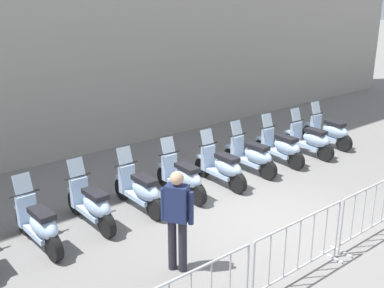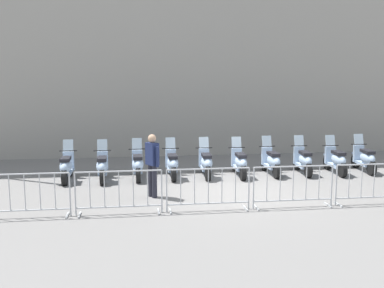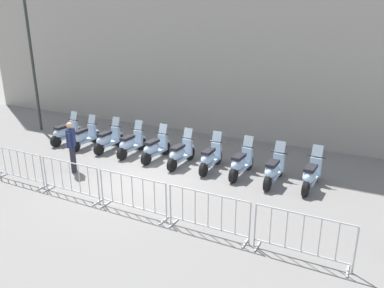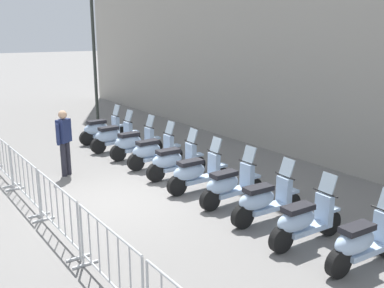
# 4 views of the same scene
# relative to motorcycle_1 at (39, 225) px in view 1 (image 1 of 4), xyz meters

# --- Properties ---
(ground_plane) EXTENTS (120.00, 120.00, 0.00)m
(ground_plane) POSITION_rel_motorcycle_1_xyz_m (4.08, -1.24, -0.45)
(ground_plane) COLOR slate
(motorcycle_1) EXTENTS (0.66, 1.72, 1.24)m
(motorcycle_1) POSITION_rel_motorcycle_1_xyz_m (0.00, 0.00, 0.00)
(motorcycle_1) COLOR black
(motorcycle_1) RESTS_ON ground
(motorcycle_2) EXTENTS (0.64, 1.72, 1.24)m
(motorcycle_2) POSITION_rel_motorcycle_1_xyz_m (1.07, 0.30, 0.00)
(motorcycle_2) COLOR black
(motorcycle_2) RESTS_ON ground
(motorcycle_3) EXTENTS (0.63, 1.72, 1.24)m
(motorcycle_3) POSITION_rel_motorcycle_1_xyz_m (2.16, 0.45, 0.00)
(motorcycle_3) COLOR black
(motorcycle_3) RESTS_ON ground
(motorcycle_4) EXTENTS (0.59, 1.72, 1.24)m
(motorcycle_4) POSITION_rel_motorcycle_1_xyz_m (3.24, 0.60, 0.00)
(motorcycle_4) COLOR black
(motorcycle_4) RESTS_ON ground
(motorcycle_5) EXTENTS (0.60, 1.72, 1.24)m
(motorcycle_5) POSITION_rel_motorcycle_1_xyz_m (4.35, 0.67, 0.00)
(motorcycle_5) COLOR black
(motorcycle_5) RESTS_ON ground
(motorcycle_6) EXTENTS (0.65, 1.72, 1.24)m
(motorcycle_6) POSITION_rel_motorcycle_1_xyz_m (5.42, 0.94, 0.00)
(motorcycle_6) COLOR black
(motorcycle_6) RESTS_ON ground
(motorcycle_7) EXTENTS (0.56, 1.73, 1.24)m
(motorcycle_7) POSITION_rel_motorcycle_1_xyz_m (6.51, 1.09, 0.00)
(motorcycle_7) COLOR black
(motorcycle_7) RESTS_ON ground
(motorcycle_8) EXTENTS (0.59, 1.72, 1.24)m
(motorcycle_8) POSITION_rel_motorcycle_1_xyz_m (7.61, 1.15, 0.00)
(motorcycle_8) COLOR black
(motorcycle_8) RESTS_ON ground
(motorcycle_9) EXTENTS (0.56, 1.73, 1.24)m
(motorcycle_9) POSITION_rel_motorcycle_1_xyz_m (8.68, 1.46, 0.00)
(motorcycle_9) COLOR black
(motorcycle_9) RESTS_ON ground
(barrier_segment_2) EXTENTS (2.06, 0.72, 1.07)m
(barrier_segment_2) POSITION_rel_motorcycle_1_xyz_m (3.26, -3.04, 0.07)
(barrier_segment_2) COLOR #B2B5B7
(barrier_segment_2) RESTS_ON ground
(barrier_segment_3) EXTENTS (2.06, 0.72, 1.07)m
(barrier_segment_3) POSITION_rel_motorcycle_1_xyz_m (5.40, -2.72, 0.07)
(barrier_segment_3) COLOR #B2B5B7
(barrier_segment_3) RESTS_ON ground
(officer_mid_plaza) EXTENTS (0.40, 0.44, 1.73)m
(officer_mid_plaza) POSITION_rel_motorcycle_1_xyz_m (1.77, -1.84, 0.53)
(officer_mid_plaza) COLOR #23232D
(officer_mid_plaza) RESTS_ON ground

